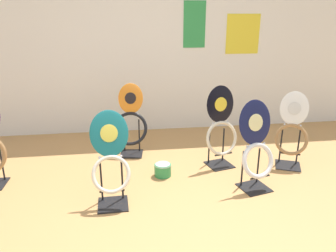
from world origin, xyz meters
TOP-DOWN VIEW (x-y plane):
  - ground_plane at (0.00, 0.00)m, footprint 14.00×14.00m
  - wall_back at (0.00, 2.49)m, footprint 8.00×0.07m
  - toilet_seat_display_jazz_black at (0.72, 1.06)m, footprint 0.42×0.34m
  - toilet_seat_display_teal_sax at (-0.52, 0.41)m, footprint 0.36×0.37m
  - toilet_seat_display_orange_sun at (-0.30, 1.55)m, footprint 0.45×0.38m
  - toilet_seat_display_white_plain at (1.53, 0.94)m, footprint 0.41×0.37m
  - toilet_seat_display_navy_moon at (0.92, 0.49)m, footprint 0.42×0.34m
  - paint_can at (0.02, 0.89)m, footprint 0.19×0.19m

SIDE VIEW (x-z plane):
  - ground_plane at x=0.00m, z-range 0.00..0.00m
  - paint_can at x=0.02m, z-range 0.00..0.15m
  - toilet_seat_display_navy_moon at x=0.92m, z-range -0.05..0.87m
  - toilet_seat_display_white_plain at x=1.53m, z-range -0.03..0.85m
  - toilet_seat_display_orange_sun at x=-0.30m, z-range -0.02..0.88m
  - toilet_seat_display_jazz_black at x=0.72m, z-range -0.04..0.92m
  - toilet_seat_display_teal_sax at x=-0.52m, z-range 0.01..0.89m
  - wall_back at x=0.00m, z-range 0.00..2.60m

